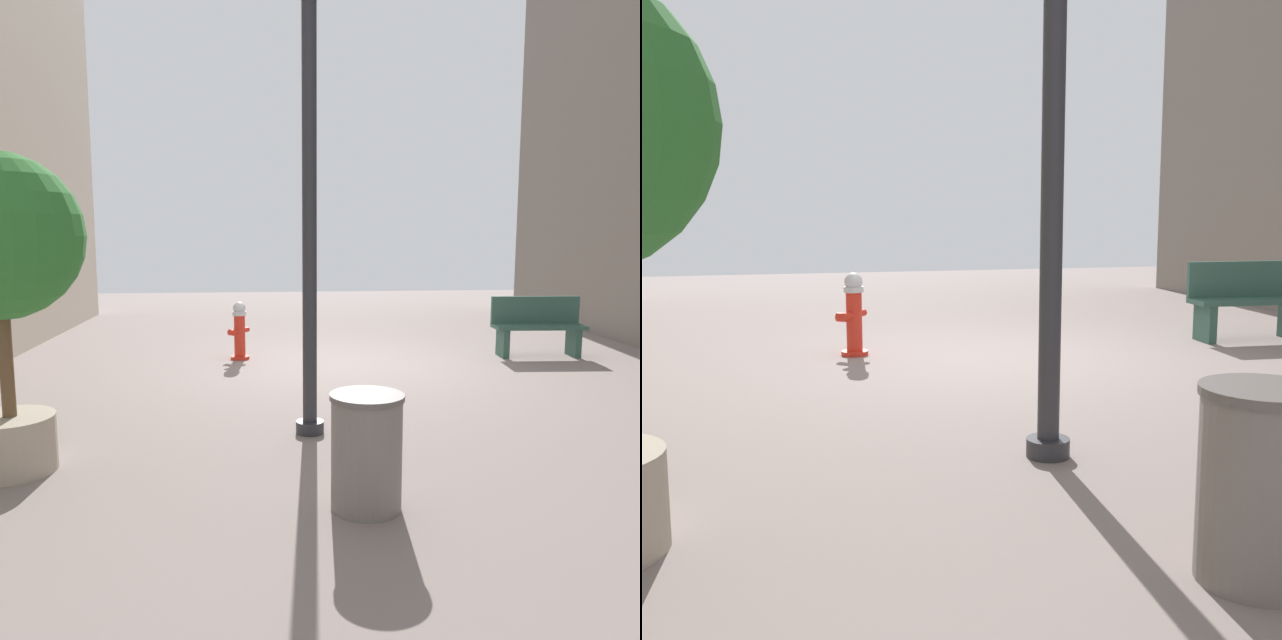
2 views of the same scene
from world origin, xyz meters
TOP-DOWN VIEW (x-y plane):
  - ground_plane at (0.00, 0.00)m, footprint 23.40×23.40m
  - fire_hydrant at (1.61, -0.57)m, footprint 0.35×0.35m
  - bench_near at (-3.16, -0.41)m, footprint 1.46×0.52m
  - street_lamp at (0.79, 3.19)m, footprint 0.36×0.36m
  - trash_bin at (0.52, 4.95)m, footprint 0.53×0.53m

SIDE VIEW (x-z plane):
  - ground_plane at x=0.00m, z-range 0.00..0.00m
  - trash_bin at x=0.52m, z-range 0.00..0.85m
  - fire_hydrant at x=1.61m, z-range 0.00..0.91m
  - bench_near at x=-3.16m, z-range 0.01..0.96m
  - street_lamp at x=0.79m, z-range 0.50..4.91m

